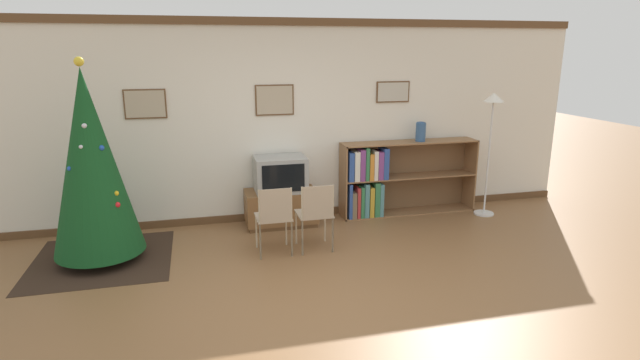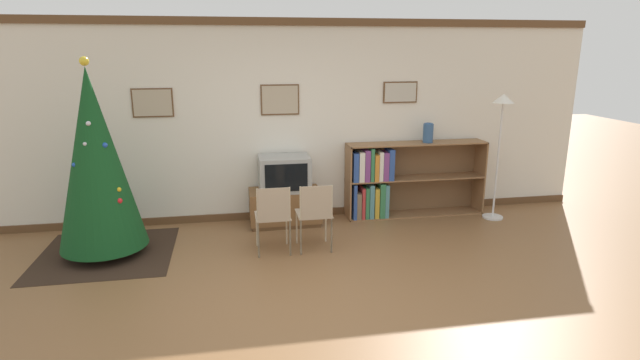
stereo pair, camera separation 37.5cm
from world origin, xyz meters
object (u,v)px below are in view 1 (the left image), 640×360
at_px(christmas_tree, 91,164).
at_px(folding_chair_right, 316,213).
at_px(standing_lamp, 492,122).
at_px(tv_console, 281,208).
at_px(television, 280,174).
at_px(folding_chair_left, 274,216).
at_px(bookshelf, 384,179).
at_px(vase, 421,131).

height_order(christmas_tree, folding_chair_right, christmas_tree).
height_order(folding_chair_right, standing_lamp, standing_lamp).
relative_size(tv_console, television, 1.41).
bearing_deg(television, christmas_tree, -163.12).
distance_m(folding_chair_left, standing_lamp, 3.34).
xyz_separation_m(bookshelf, standing_lamp, (1.42, -0.35, 0.81)).
bearing_deg(christmas_tree, folding_chair_left, -9.91).
relative_size(folding_chair_right, standing_lamp, 0.47).
xyz_separation_m(christmas_tree, television, (2.16, 0.66, -0.41)).
bearing_deg(tv_console, folding_chair_left, -103.67).
xyz_separation_m(tv_console, standing_lamp, (2.91, -0.28, 1.09)).
relative_size(television, standing_lamp, 0.39).
height_order(bookshelf, vase, vase).
relative_size(christmas_tree, folding_chair_left, 2.72).
bearing_deg(bookshelf, vase, -0.84).
bearing_deg(bookshelf, television, -176.99).
xyz_separation_m(christmas_tree, tv_console, (2.16, 0.66, -0.87)).
distance_m(christmas_tree, standing_lamp, 5.09).
xyz_separation_m(folding_chair_left, bookshelf, (1.74, 1.07, 0.05)).
distance_m(christmas_tree, vase, 4.25).
distance_m(television, folding_chair_right, 1.05).
bearing_deg(television, folding_chair_right, -76.30).
relative_size(tv_console, folding_chair_right, 1.15).
xyz_separation_m(tv_console, bookshelf, (1.49, 0.08, 0.28)).
bearing_deg(vase, bookshelf, 179.16).
height_order(christmas_tree, standing_lamp, christmas_tree).
bearing_deg(tv_console, christmas_tree, -163.06).
height_order(christmas_tree, tv_console, christmas_tree).
distance_m(television, folding_chair_left, 1.05).
bearing_deg(standing_lamp, tv_console, 174.53).
relative_size(television, bookshelf, 0.34).
bearing_deg(bookshelf, folding_chair_left, -148.33).
bearing_deg(bookshelf, christmas_tree, -168.64).
relative_size(folding_chair_left, folding_chair_right, 1.00).
xyz_separation_m(folding_chair_left, vase, (2.26, 1.06, 0.71)).
bearing_deg(christmas_tree, standing_lamp, 4.29).
relative_size(tv_console, vase, 3.47).
relative_size(christmas_tree, folding_chair_right, 2.72).
distance_m(christmas_tree, folding_chair_right, 2.51).
bearing_deg(bookshelf, standing_lamp, -14.07).
relative_size(television, folding_chair_left, 0.82).
bearing_deg(folding_chair_left, bookshelf, 31.67).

